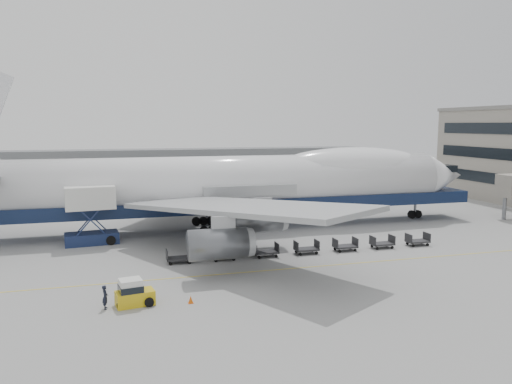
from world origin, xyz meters
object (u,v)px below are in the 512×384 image
object	(u,v)px
airliner	(240,183)
ground_worker	(105,297)
baggage_tug	(133,294)
catering_truck	(91,212)

from	to	relation	value
airliner	ground_worker	bearing A→B (deg)	-123.16
airliner	baggage_tug	xyz separation A→B (m)	(-13.58, -23.49, -4.77)
airliner	baggage_tug	bearing A→B (deg)	-120.03
ground_worker	airliner	bearing A→B (deg)	-32.69
airliner	ground_worker	world-z (taller)	airliner
airliner	catering_truck	world-z (taller)	airliner
airliner	baggage_tug	size ratio (longest dim) A/B	23.83
baggage_tug	ground_worker	bearing A→B (deg)	175.95
baggage_tug	airliner	bearing A→B (deg)	50.44
catering_truck	ground_worker	bearing A→B (deg)	-91.45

